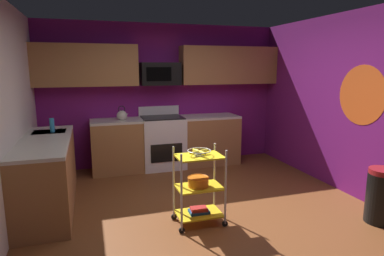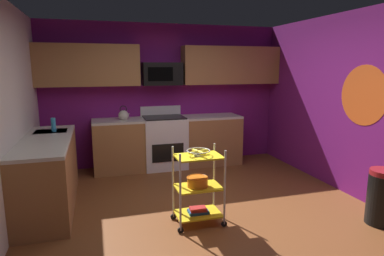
{
  "view_description": "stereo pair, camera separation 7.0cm",
  "coord_description": "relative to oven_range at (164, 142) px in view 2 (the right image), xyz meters",
  "views": [
    {
      "loc": [
        -1.34,
        -3.63,
        1.84
      ],
      "look_at": [
        -0.08,
        0.34,
        1.05
      ],
      "focal_mm": 30.71,
      "sensor_mm": 36.0,
      "label": 1
    },
    {
      "loc": [
        -1.27,
        -3.65,
        1.84
      ],
      "look_at": [
        -0.08,
        0.34,
        1.05
      ],
      "focal_mm": 30.71,
      "sensor_mm": 36.0,
      "label": 2
    }
  ],
  "objects": [
    {
      "name": "fruit_bowl",
      "position": [
        -0.07,
        -2.3,
        0.4
      ],
      "size": [
        0.27,
        0.27,
        0.07
      ],
      "color": "silver",
      "rests_on": "rolling_cart"
    },
    {
      "name": "wall_flower_decal",
      "position": [
        2.29,
        -2.18,
        0.97
      ],
      "size": [
        0.0,
        0.82,
        0.82
      ],
      "primitive_type": "cylinder",
      "rotation": [
        0.0,
        1.57,
        0.0
      ],
      "color": "#E5591E"
    },
    {
      "name": "kettle",
      "position": [
        -0.71,
        -0.0,
        0.52
      ],
      "size": [
        0.21,
        0.18,
        0.26
      ],
      "color": "beige",
      "rests_on": "counter_run"
    },
    {
      "name": "floor",
      "position": [
        0.09,
        -2.1,
        -0.5
      ],
      "size": [
        4.4,
        4.8,
        0.04
      ],
      "primitive_type": "cube",
      "color": "brown",
      "rests_on": "ground"
    },
    {
      "name": "dish_soap_bottle",
      "position": [
        -1.76,
        -0.81,
        0.54
      ],
      "size": [
        0.06,
        0.06,
        0.2
      ],
      "primitive_type": "cylinder",
      "color": "#2D8CBF",
      "rests_on": "counter_run"
    },
    {
      "name": "wall_back",
      "position": [
        0.09,
        0.33,
        0.82
      ],
      "size": [
        4.52,
        0.06,
        2.6
      ],
      "primitive_type": "cube",
      "color": "#751970",
      "rests_on": "ground"
    },
    {
      "name": "mixing_bowl_large",
      "position": [
        -0.08,
        -2.3,
        0.04
      ],
      "size": [
        0.25,
        0.25,
        0.11
      ],
      "color": "orange",
      "rests_on": "rolling_cart"
    },
    {
      "name": "trash_can",
      "position": [
        1.99,
        -2.92,
        -0.15
      ],
      "size": [
        0.34,
        0.42,
        0.66
      ],
      "color": "black",
      "rests_on": "ground"
    },
    {
      "name": "rolling_cart",
      "position": [
        -0.07,
        -2.3,
        -0.03
      ],
      "size": [
        0.59,
        0.37,
        0.91
      ],
      "color": "silver",
      "rests_on": "ground"
    },
    {
      "name": "oven_range",
      "position": [
        0.0,
        0.0,
        0.0
      ],
      "size": [
        0.76,
        0.65,
        1.1
      ],
      "color": "white",
      "rests_on": "ground"
    },
    {
      "name": "wall_right",
      "position": [
        2.32,
        -2.1,
        0.82
      ],
      "size": [
        0.06,
        4.8,
        2.6
      ],
      "primitive_type": "cube",
      "color": "#751970",
      "rests_on": "ground"
    },
    {
      "name": "counter_run",
      "position": [
        -0.72,
        -0.54,
        -0.01
      ],
      "size": [
        3.55,
        2.55,
        0.92
      ],
      "color": "#9E6B3D",
      "rests_on": "ground"
    },
    {
      "name": "upper_cabinets",
      "position": [
        0.11,
        0.13,
        1.37
      ],
      "size": [
        4.4,
        0.33,
        0.7
      ],
      "color": "#9E6B3D"
    },
    {
      "name": "microwave",
      "position": [
        -0.0,
        0.1,
        1.22
      ],
      "size": [
        0.7,
        0.39,
        0.4
      ],
      "color": "black"
    },
    {
      "name": "book_stack",
      "position": [
        -0.07,
        -2.3,
        -0.32
      ],
      "size": [
        0.24,
        0.17,
        0.06
      ],
      "color": "#1E4C8C",
      "rests_on": "rolling_cart"
    }
  ]
}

